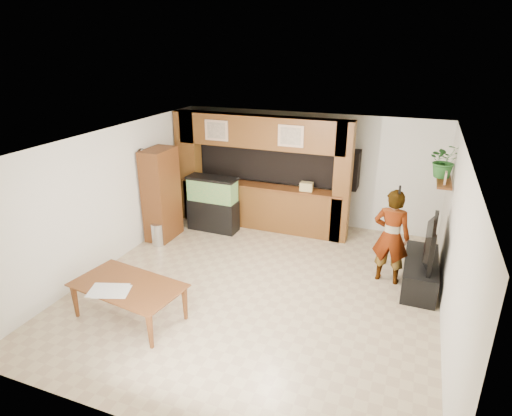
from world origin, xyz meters
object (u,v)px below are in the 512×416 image
at_px(television, 425,241).
at_px(dining_table, 128,302).
at_px(pantry_cabinet, 161,194).
at_px(aquarium, 213,204).
at_px(person, 391,237).

bearing_deg(television, dining_table, 125.09).
relative_size(pantry_cabinet, television, 1.59).
xyz_separation_m(aquarium, person, (3.94, -0.91, 0.26)).
relative_size(pantry_cabinet, person, 1.14).
xyz_separation_m(pantry_cabinet, dining_table, (1.15, -2.82, -0.70)).
height_order(pantry_cabinet, television, pantry_cabinet).
bearing_deg(person, television, -170.21).
relative_size(aquarium, television, 1.01).
height_order(person, dining_table, person).
distance_m(pantry_cabinet, person, 4.80).
xyz_separation_m(pantry_cabinet, aquarium, (0.85, 0.75, -0.38)).
relative_size(pantry_cabinet, dining_table, 1.17).
height_order(aquarium, television, aquarium).
distance_m(person, dining_table, 4.54).
relative_size(pantry_cabinet, aquarium, 1.58).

